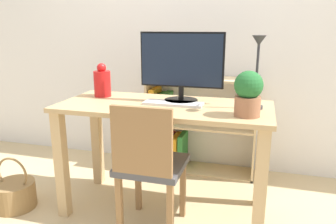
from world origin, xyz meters
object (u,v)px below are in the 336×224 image
Objects in this scene: monitor at (181,64)px; vase at (102,82)px; keyboard at (173,103)px; bookshelf at (181,131)px; desk_lamp at (257,65)px; chair at (149,163)px; potted_plant at (248,93)px; basket at (15,194)px.

vase is (-0.60, 0.02, -0.15)m from monitor.
keyboard is 0.41× the size of bookshelf.
vase is at bearing 178.06° from monitor.
desk_lamp is 0.87m from chair.
bookshelf is at bearing 131.03° from desk_lamp.
vase is at bearing 168.73° from keyboard.
keyboard is 0.52m from potted_plant.
potted_plant reaches higher than basket.
vase is at bearing 173.10° from desk_lamp.
monitor is 0.53m from potted_plant.
chair is 1.00m from bookshelf.
monitor is at bearing -76.81° from bookshelf.
desk_lamp is 1.17× the size of basket.
bookshelf is at bearing 52.69° from vase.
bookshelf is 1.42m from basket.
desk_lamp reaches higher than chair.
monitor is 0.27m from keyboard.
vase is 0.93× the size of potted_plant.
basket is (-1.14, -0.37, -0.93)m from monitor.
bookshelf is at bearing 103.19° from monitor.
desk_lamp is at bearing -6.90° from vase.
chair is at bearing -0.27° from basket.
vase is at bearing 133.81° from chair.
vase reaches higher than bookshelf.
basket is (-1.59, -0.12, -0.81)m from potted_plant.
basket is at bearing -144.14° from vase.
monitor reaches higher than desk_lamp.
basket is at bearing -165.93° from keyboard.
desk_lamp reaches higher than basket.
keyboard is 1.02× the size of basket.
desk_lamp is 0.47× the size of bookshelf.
vase is 1.08m from potted_plant.
basket is at bearing -170.93° from desk_lamp.
potted_plant is 0.72m from chair.
monitor is 0.60× the size of bookshelf.
keyboard is at bearing -80.83° from bookshelf.
vase is 0.75m from chair.
vase is at bearing 35.86° from basket.
potted_plant is 1.78m from basket.
potted_plant is at bearing -14.38° from vase.
chair is at bearing -167.08° from potted_plant.
bookshelf reaches higher than basket.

